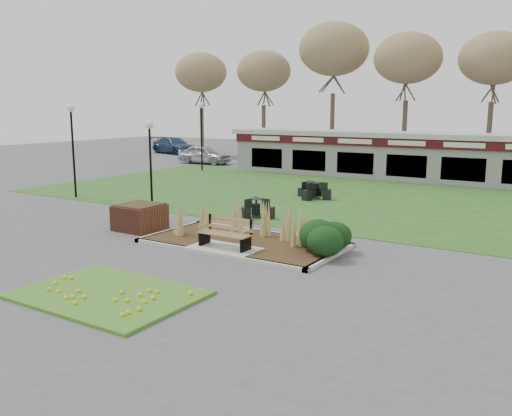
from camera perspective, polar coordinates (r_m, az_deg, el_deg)
The scene contains 17 objects.
ground at distance 16.72m, azimuth -3.61°, elevation -4.71°, with size 100.00×100.00×0.00m, color #515154.
lawn at distance 27.14m, azimuth 11.40°, elevation 1.04°, with size 34.00×16.00×0.02m, color #245A1C.
flower_bed at distance 13.42m, azimuth -15.33°, elevation -8.63°, with size 4.20×3.00×0.16m.
planting_bed at distance 17.05m, azimuth 2.52°, elevation -3.12°, with size 6.75×3.40×1.27m.
park_bench at distance 16.77m, azimuth -3.14°, elevation -2.58°, with size 1.70×0.66×0.93m.
brick_planter at distance 20.14m, azimuth -12.14°, elevation -0.91°, with size 1.50×1.50×0.95m.
food_pavilion at distance 34.47m, azimuth 16.27°, elevation 5.27°, with size 24.60×3.40×2.90m.
tree_backdrop at distance 42.31m, azimuth 19.93°, elevation 15.31°, with size 47.24×5.24×10.36m.
lamp_post_near_left at distance 21.42m, azimuth -11.09°, elevation 6.21°, with size 0.32×0.32×3.90m.
lamp_post_mid_left at distance 27.92m, azimuth -18.81°, elevation 7.78°, with size 0.38×0.38×4.55m.
lamp_post_far_left at distance 38.15m, azimuth -5.79°, elevation 9.06°, with size 0.39×0.39×4.72m.
bistro_set_a at distance 26.38m, azimuth 6.23°, elevation 1.53°, with size 1.47×1.46×0.81m.
bistro_set_b at distance 27.47m, azimuth 5.69°, elevation 1.82°, with size 1.20×1.30×0.69m.
bistro_set_c at distance 21.82m, azimuth 0.07°, elevation -0.33°, with size 1.33×1.44×0.77m.
car_silver at distance 43.21m, azimuth -5.45°, elevation 5.64°, with size 1.75×4.34×1.48m, color #B9B8BE.
car_black at distance 38.82m, azimuth 4.06°, elevation 5.07°, with size 1.50×4.31×1.42m, color black.
car_blue at distance 53.10m, azimuth -8.63°, elevation 6.52°, with size 2.18×5.36×1.56m, color navy.
Camera 1 is at (9.49, -13.04, 4.39)m, focal length 38.00 mm.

